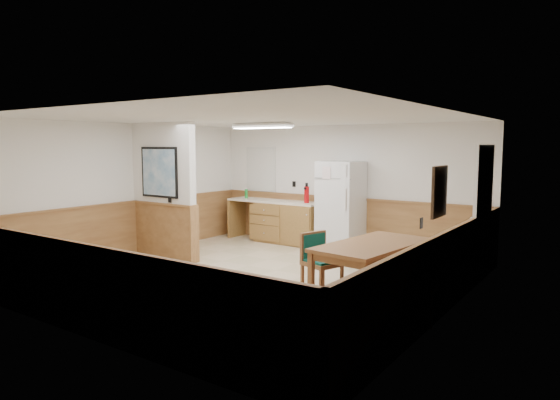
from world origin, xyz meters
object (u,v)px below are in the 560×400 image
Objects in this scene: refrigerator at (341,206)px; soap_bottle at (246,194)px; fire_extinguisher at (307,194)px; dining_table at (373,250)px; dining_bench at (432,283)px; dining_chair at (318,257)px.

refrigerator is 8.54× the size of soap_bottle.
refrigerator is at bearing -0.74° from soap_bottle.
refrigerator is at bearing -13.25° from fire_extinguisher.
dining_bench is at bearing 1.16° from dining_table.
refrigerator reaches higher than dining_table.
dining_table is (1.80, -2.46, -0.23)m from refrigerator.
dining_bench is at bearing -26.89° from soap_bottle.
dining_table is 0.80m from dining_chair.
dining_chair is at bearing -37.90° from soap_bottle.
dining_bench is 3.59× the size of fire_extinguisher.
dining_table is at bearing -50.74° from refrigerator.
dining_chair is (1.05, -2.67, -0.40)m from refrigerator.
soap_bottle is (-2.41, 0.03, 0.11)m from refrigerator.
refrigerator is 2.89m from dining_chair.
refrigerator is at bearing 130.42° from dining_bench.
dining_table is 3.64m from fire_extinguisher.
fire_extinguisher reaches higher than soap_bottle.
fire_extinguisher is (-1.86, 2.70, 0.59)m from dining_chair.
fire_extinguisher is at bearing 143.26° from dining_table.
fire_extinguisher is (-0.81, 0.03, 0.19)m from refrigerator.
soap_bottle is at bearing 156.28° from dining_table.
refrigerator is 4.28× the size of fire_extinguisher.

